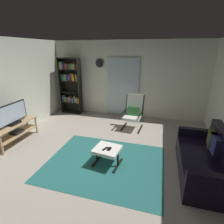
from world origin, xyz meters
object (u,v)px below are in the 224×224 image
Objects in this scene: bookshelf_near_tv at (71,84)px; tv_remote at (105,149)px; lounge_armchair at (133,111)px; ottoman at (107,151)px; tv_stand at (15,130)px; leather_sofa at (207,161)px; cell_phone at (109,149)px; wall_clock at (100,63)px; television at (12,115)px.

bookshelf_near_tv is 14.05× the size of tv_remote.
ottoman is (-0.22, -1.99, -0.22)m from lounge_armchair.
leather_sofa is (4.50, -0.06, -0.03)m from tv_stand.
ottoman is 4.12× the size of cell_phone.
wall_clock is (-1.39, 0.94, 1.32)m from lounge_armchair.
tv_remote is at bearing -6.79° from television.
leather_sofa is 1.90m from cell_phone.
television is 0.44× the size of bookshelf_near_tv.
tv_stand reaches higher than tv_remote.
ottoman is at bearing -5.77° from tv_stand.
wall_clock is at bearing 145.95° from lounge_armchair.
tv_stand is 0.74× the size of leather_sofa.
tv_stand is at bearing -117.60° from wall_clock.
lounge_armchair is at bearing -34.05° from wall_clock.
tv_stand reaches higher than ottoman.
wall_clock is (1.39, 2.68, 1.09)m from television.
bookshelf_near_tv is (0.32, 2.48, 0.35)m from television.
television reaches higher than tv_stand.
leather_sofa is at bearing -0.72° from tv_stand.
television is 2.62m from ottoman.
tv_stand reaches higher than cell_phone.
tv_remote is at bearing -51.43° from bookshelf_near_tv.
leather_sofa is 1.98m from tv_remote.
lounge_armchair reaches higher than tv_remote.
television reaches higher than ottoman.
cell_phone is (0.05, -0.03, 0.07)m from ottoman.
television is 2.58m from tv_remote.
lounge_armchair reaches higher than cell_phone.
lounge_armchair is 1.77× the size of ottoman.
cell_phone is at bearing -26.59° from ottoman.
lounge_armchair is 2.01m from ottoman.
tv_stand is 2.62m from bookshelf_near_tv.
cell_phone is (2.62, -0.29, 0.05)m from tv_stand.
television is 0.52× the size of leather_sofa.
tv_stand is at bearing 179.28° from leather_sofa.
ottoman is 4.00× the size of tv_remote.
leather_sofa is at bearing -46.19° from lounge_armchair.
leather_sofa is at bearing -41.29° from wall_clock.
tv_stand is at bearing -97.45° from bookshelf_near_tv.
tv_stand is 2.58m from ottoman.
tv_stand is 0.63× the size of bookshelf_near_tv.
ottoman is at bearing 82.59° from tv_remote.
cell_phone is at bearing -6.13° from television.
cell_phone is 3.52m from wall_clock.
wall_clock reaches higher than ottoman.
lounge_armchair reaches higher than leather_sofa.
lounge_armchair reaches higher than tv_stand.
leather_sofa is (4.18, -2.53, -0.80)m from bookshelf_near_tv.
ottoman is at bearing -68.17° from wall_clock.
television is 1.56× the size of ottoman.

